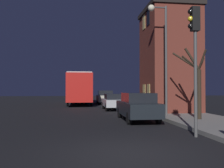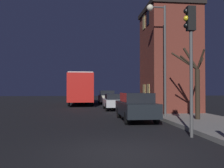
{
  "view_description": "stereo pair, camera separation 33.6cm",
  "coord_description": "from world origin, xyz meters",
  "px_view_note": "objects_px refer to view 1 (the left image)",
  "views": [
    {
      "loc": [
        -1.37,
        -6.74,
        1.75
      ],
      "look_at": [
        1.05,
        12.23,
        2.16
      ],
      "focal_mm": 40.0,
      "sensor_mm": 36.0,
      "label": 1
    },
    {
      "loc": [
        -1.03,
        -6.78,
        1.75
      ],
      "look_at": [
        1.05,
        12.23,
        2.16
      ],
      "focal_mm": 40.0,
      "sensor_mm": 36.0,
      "label": 2
    }
  ],
  "objects_px": {
    "bus": "(80,86)",
    "car_near_lane": "(137,106)",
    "car_far_lane": "(105,97)",
    "traffic_light": "(195,44)",
    "car_mid_lane": "(114,101)",
    "bare_tree": "(197,83)",
    "streetlamp": "(161,42)"
  },
  "relations": [
    {
      "from": "car_mid_lane",
      "to": "car_far_lane",
      "type": "height_order",
      "value": "car_far_lane"
    },
    {
      "from": "streetlamp",
      "to": "car_far_lane",
      "type": "bearing_deg",
      "value": 96.47
    },
    {
      "from": "car_near_lane",
      "to": "streetlamp",
      "type": "bearing_deg",
      "value": 22.31
    },
    {
      "from": "traffic_light",
      "to": "car_mid_lane",
      "type": "xyz_separation_m",
      "value": [
        -1.29,
        12.39,
        -2.69
      ]
    },
    {
      "from": "streetlamp",
      "to": "bus",
      "type": "bearing_deg",
      "value": 107.67
    },
    {
      "from": "bare_tree",
      "to": "bus",
      "type": "height_order",
      "value": "bare_tree"
    },
    {
      "from": "streetlamp",
      "to": "car_far_lane",
      "type": "xyz_separation_m",
      "value": [
        -1.81,
        15.91,
        -3.75
      ]
    },
    {
      "from": "car_far_lane",
      "to": "car_near_lane",
      "type": "bearing_deg",
      "value": -89.37
    },
    {
      "from": "bus",
      "to": "car_near_lane",
      "type": "relative_size",
      "value": 2.47
    },
    {
      "from": "car_near_lane",
      "to": "car_far_lane",
      "type": "xyz_separation_m",
      "value": [
        -0.18,
        16.57,
        0.0
      ]
    },
    {
      "from": "streetlamp",
      "to": "car_mid_lane",
      "type": "height_order",
      "value": "streetlamp"
    },
    {
      "from": "car_mid_lane",
      "to": "car_far_lane",
      "type": "bearing_deg",
      "value": 89.39
    },
    {
      "from": "traffic_light",
      "to": "car_mid_lane",
      "type": "height_order",
      "value": "traffic_light"
    },
    {
      "from": "car_far_lane",
      "to": "traffic_light",
      "type": "bearing_deg",
      "value": -86.82
    },
    {
      "from": "streetlamp",
      "to": "bare_tree",
      "type": "height_order",
      "value": "streetlamp"
    },
    {
      "from": "traffic_light",
      "to": "bus",
      "type": "xyz_separation_m",
      "value": [
        -4.28,
        20.96,
        -1.34
      ]
    },
    {
      "from": "streetlamp",
      "to": "traffic_light",
      "type": "xyz_separation_m",
      "value": [
        -0.61,
        -5.64,
        -1.14
      ]
    },
    {
      "from": "bus",
      "to": "car_far_lane",
      "type": "height_order",
      "value": "bus"
    },
    {
      "from": "traffic_light",
      "to": "car_far_lane",
      "type": "xyz_separation_m",
      "value": [
        -1.2,
        21.54,
        -2.62
      ]
    },
    {
      "from": "traffic_light",
      "to": "car_near_lane",
      "type": "distance_m",
      "value": 5.71
    },
    {
      "from": "bus",
      "to": "car_mid_lane",
      "type": "height_order",
      "value": "bus"
    },
    {
      "from": "bare_tree",
      "to": "bus",
      "type": "bearing_deg",
      "value": 110.27
    },
    {
      "from": "streetlamp",
      "to": "bus",
      "type": "distance_m",
      "value": 16.28
    },
    {
      "from": "bus",
      "to": "streetlamp",
      "type": "bearing_deg",
      "value": -72.33
    },
    {
      "from": "bus",
      "to": "car_far_lane",
      "type": "xyz_separation_m",
      "value": [
        3.08,
        0.58,
        -1.27
      ]
    },
    {
      "from": "car_far_lane",
      "to": "car_mid_lane",
      "type": "bearing_deg",
      "value": -90.61
    },
    {
      "from": "bare_tree",
      "to": "car_far_lane",
      "type": "xyz_separation_m",
      "value": [
        -3.21,
        17.61,
        -1.27
      ]
    },
    {
      "from": "car_near_lane",
      "to": "car_mid_lane",
      "type": "height_order",
      "value": "car_near_lane"
    },
    {
      "from": "streetlamp",
      "to": "car_near_lane",
      "type": "relative_size",
      "value": 1.46
    },
    {
      "from": "car_mid_lane",
      "to": "streetlamp",
      "type": "bearing_deg",
      "value": -74.28
    },
    {
      "from": "streetlamp",
      "to": "bus",
      "type": "relative_size",
      "value": 0.59
    },
    {
      "from": "streetlamp",
      "to": "car_far_lane",
      "type": "height_order",
      "value": "streetlamp"
    }
  ]
}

